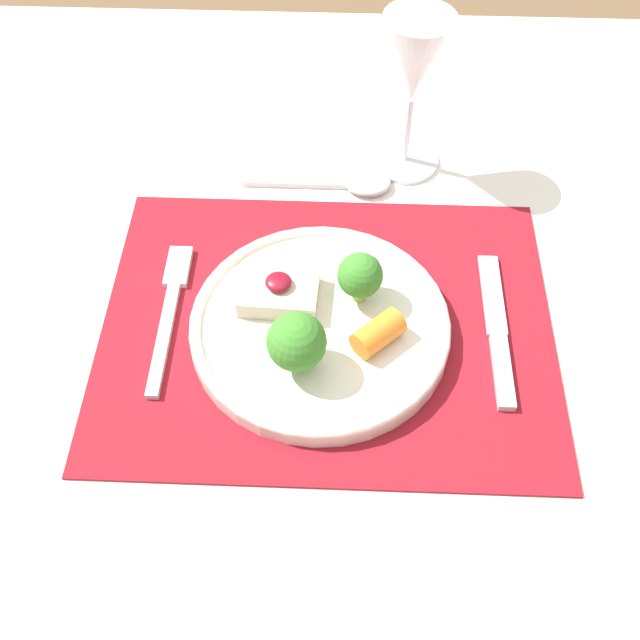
{
  "coord_description": "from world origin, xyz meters",
  "views": [
    {
      "loc": [
        0.01,
        -0.44,
        1.32
      ],
      "look_at": [
        -0.01,
        -0.01,
        0.75
      ],
      "focal_mm": 42.0,
      "sensor_mm": 36.0,
      "label": 1
    }
  ],
  "objects_px": {
    "knife": "(498,338)",
    "spoon": "(354,182)",
    "fork": "(170,306)",
    "dinner_plate": "(319,323)",
    "wine_glass_near": "(415,68)"
  },
  "relations": [
    {
      "from": "knife",
      "to": "spoon",
      "type": "distance_m",
      "value": 0.25
    },
    {
      "from": "fork",
      "to": "knife",
      "type": "height_order",
      "value": "knife"
    },
    {
      "from": "dinner_plate",
      "to": "spoon",
      "type": "xyz_separation_m",
      "value": [
        0.03,
        0.21,
        -0.01
      ]
    },
    {
      "from": "dinner_plate",
      "to": "spoon",
      "type": "height_order",
      "value": "dinner_plate"
    },
    {
      "from": "fork",
      "to": "knife",
      "type": "bearing_deg",
      "value": -4.4
    },
    {
      "from": "wine_glass_near",
      "to": "dinner_plate",
      "type": "bearing_deg",
      "value": -109.33
    },
    {
      "from": "spoon",
      "to": "wine_glass_near",
      "type": "distance_m",
      "value": 0.14
    },
    {
      "from": "knife",
      "to": "spoon",
      "type": "relative_size",
      "value": 1.08
    },
    {
      "from": "knife",
      "to": "wine_glass_near",
      "type": "bearing_deg",
      "value": 107.27
    },
    {
      "from": "fork",
      "to": "spoon",
      "type": "relative_size",
      "value": 1.08
    },
    {
      "from": "wine_glass_near",
      "to": "spoon",
      "type": "bearing_deg",
      "value": -142.73
    },
    {
      "from": "dinner_plate",
      "to": "knife",
      "type": "bearing_deg",
      "value": -0.37
    },
    {
      "from": "fork",
      "to": "spoon",
      "type": "xyz_separation_m",
      "value": [
        0.18,
        0.19,
        0.0
      ]
    },
    {
      "from": "spoon",
      "to": "dinner_plate",
      "type": "bearing_deg",
      "value": -96.27
    },
    {
      "from": "fork",
      "to": "spoon",
      "type": "height_order",
      "value": "spoon"
    }
  ]
}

